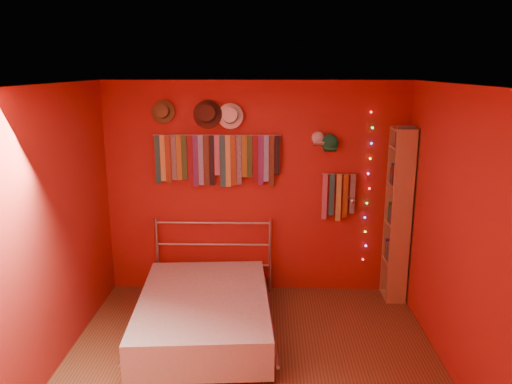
# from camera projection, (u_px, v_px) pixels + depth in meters

# --- Properties ---
(ground) EXTENTS (3.50, 3.50, 0.00)m
(ground) POSITION_uv_depth(u_px,v_px,m) (251.00, 372.00, 4.43)
(ground) COLOR brown
(ground) RESTS_ON ground
(back_wall) EXTENTS (3.50, 0.02, 2.50)m
(back_wall) POSITION_uv_depth(u_px,v_px,m) (256.00, 189.00, 5.83)
(back_wall) COLOR #A9201B
(back_wall) RESTS_ON ground
(right_wall) EXTENTS (0.02, 3.50, 2.50)m
(right_wall) POSITION_uv_depth(u_px,v_px,m) (464.00, 241.00, 4.09)
(right_wall) COLOR #A9201B
(right_wall) RESTS_ON ground
(left_wall) EXTENTS (0.02, 3.50, 2.50)m
(left_wall) POSITION_uv_depth(u_px,v_px,m) (42.00, 237.00, 4.17)
(left_wall) COLOR #A9201B
(left_wall) RESTS_ON ground
(ceiling) EXTENTS (3.50, 3.50, 0.02)m
(ceiling) POSITION_uv_depth(u_px,v_px,m) (251.00, 85.00, 3.83)
(ceiling) COLOR white
(ceiling) RESTS_ON back_wall
(tie_rack) EXTENTS (1.45, 0.03, 0.60)m
(tie_rack) POSITION_uv_depth(u_px,v_px,m) (217.00, 158.00, 5.68)
(tie_rack) COLOR #AAAAAE
(tie_rack) RESTS_ON back_wall
(small_tie_rack) EXTENTS (0.40, 0.03, 0.56)m
(small_tie_rack) POSITION_uv_depth(u_px,v_px,m) (338.00, 195.00, 5.76)
(small_tie_rack) COLOR #AAAAAE
(small_tie_rack) RESTS_ON back_wall
(fedora_olive) EXTENTS (0.26, 0.14, 0.26)m
(fedora_olive) POSITION_uv_depth(u_px,v_px,m) (162.00, 111.00, 5.54)
(fedora_olive) COLOR brown
(fedora_olive) RESTS_ON back_wall
(fedora_brown) EXTENTS (0.32, 0.18, 0.32)m
(fedora_brown) POSITION_uv_depth(u_px,v_px,m) (207.00, 114.00, 5.53)
(fedora_brown) COLOR #3F2116
(fedora_brown) RESTS_ON back_wall
(fedora_white) EXTENTS (0.29, 0.16, 0.29)m
(fedora_white) POSITION_uv_depth(u_px,v_px,m) (230.00, 116.00, 5.53)
(fedora_white) COLOR white
(fedora_white) RESTS_ON back_wall
(cap_white) EXTENTS (0.16, 0.20, 0.16)m
(cap_white) POSITION_uv_depth(u_px,v_px,m) (318.00, 138.00, 5.61)
(cap_white) COLOR silver
(cap_white) RESTS_ON back_wall
(cap_green) EXTENTS (0.19, 0.24, 0.19)m
(cap_green) POSITION_uv_depth(u_px,v_px,m) (330.00, 143.00, 5.62)
(cap_green) COLOR #1B7B44
(cap_green) RESTS_ON back_wall
(fairy_lights) EXTENTS (0.06, 0.02, 1.78)m
(fairy_lights) POSITION_uv_depth(u_px,v_px,m) (368.00, 189.00, 5.75)
(fairy_lights) COLOR #FF3333
(fairy_lights) RESTS_ON back_wall
(reading_lamp) EXTENTS (0.06, 0.27, 0.08)m
(reading_lamp) POSITION_uv_depth(u_px,v_px,m) (352.00, 201.00, 5.62)
(reading_lamp) COLOR #AAAAAE
(reading_lamp) RESTS_ON back_wall
(bookshelf) EXTENTS (0.25, 0.34, 2.00)m
(bookshelf) POSITION_uv_depth(u_px,v_px,m) (402.00, 215.00, 5.63)
(bookshelf) COLOR #A97D4C
(bookshelf) RESTS_ON ground
(bed) EXTENTS (1.50, 1.94, 0.91)m
(bed) POSITION_uv_depth(u_px,v_px,m) (204.00, 312.00, 5.06)
(bed) COLOR #AAAAAE
(bed) RESTS_ON ground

